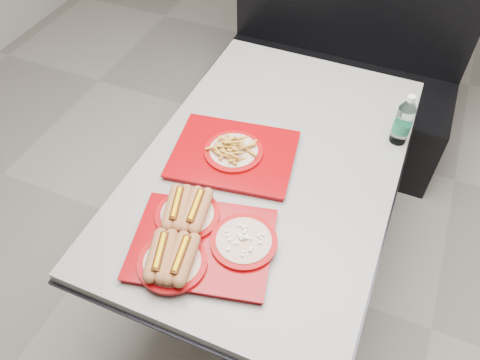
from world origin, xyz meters
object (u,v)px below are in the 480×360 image
at_px(diner_table, 268,191).
at_px(water_bottle, 403,122).
at_px(tray_far, 234,152).
at_px(booth_bench, 335,76).
at_px(tray_near, 197,239).

relative_size(diner_table, water_bottle, 6.74).
bearing_deg(water_bottle, tray_far, -148.84).
bearing_deg(booth_bench, tray_far, -96.68).
bearing_deg(water_bottle, booth_bench, 117.02).
distance_m(booth_bench, tray_near, 1.58).
height_order(diner_table, water_bottle, water_bottle).
height_order(tray_near, water_bottle, water_bottle).
xyz_separation_m(tray_near, tray_far, (-0.05, 0.40, -0.01)).
bearing_deg(tray_near, tray_far, 96.78).
height_order(booth_bench, water_bottle, booth_bench).
distance_m(tray_near, water_bottle, 0.88).
bearing_deg(booth_bench, water_bottle, -62.98).
distance_m(diner_table, tray_far, 0.23).
xyz_separation_m(diner_table, water_bottle, (0.41, 0.29, 0.26)).
relative_size(tray_near, water_bottle, 2.35).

